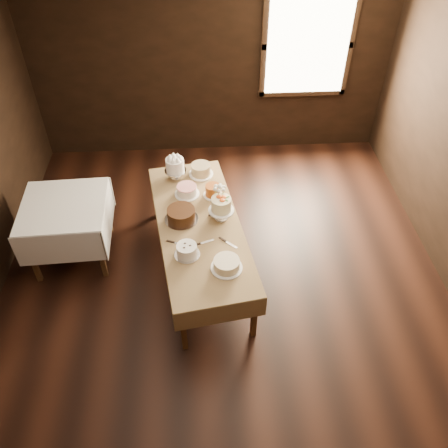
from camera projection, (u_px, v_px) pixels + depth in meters
The scene contains 21 objects.
floor at pixel (225, 299), 5.10m from camera, with size 5.00×6.00×0.01m, color black.
ceiling at pixel (226, 48), 3.19m from camera, with size 5.00×6.00×0.01m, color beige.
wall_back at pixel (211, 61), 6.34m from camera, with size 5.00×0.02×2.80m, color black.
window at pixel (308, 46), 6.21m from camera, with size 1.10×0.05×1.30m, color #FFEABF.
display_table at pixel (199, 227), 5.02m from camera, with size 1.21×2.34×0.69m.
side_table at pixel (64, 211), 5.13m from camera, with size 0.96×0.96×0.78m.
cake_meringue at pixel (175, 169), 5.50m from camera, with size 0.31×0.31×0.28m.
cake_speckled at pixel (201, 170), 5.59m from camera, with size 0.31×0.31×0.14m.
cake_lattice at pixel (187, 191), 5.32m from camera, with size 0.29×0.29×0.11m.
cake_caramel at pixel (213, 191), 5.29m from camera, with size 0.22×0.22×0.14m.
cake_chocolate at pixel (181, 215), 4.99m from camera, with size 0.42×0.42×0.14m.
cake_flowers at pixel (221, 210), 4.97m from camera, with size 0.28×0.28×0.29m.
cake_swirl at pixel (187, 251), 4.60m from camera, with size 0.26×0.26×0.13m.
cake_cream at pixel (227, 264), 4.48m from camera, with size 0.35×0.35×0.11m.
cake_server_a at pixel (207, 242), 4.78m from camera, with size 0.24×0.03×0.01m, color silver.
cake_server_b at pixel (231, 245), 4.75m from camera, with size 0.24×0.03×0.01m, color silver.
cake_server_c at pixel (192, 209), 5.15m from camera, with size 0.24×0.03×0.01m, color silver.
cake_server_d at pixel (214, 207), 5.19m from camera, with size 0.24×0.03×0.01m, color silver.
cake_server_e at pixel (181, 244), 4.75m from camera, with size 0.24×0.03×0.01m, color silver.
flower_vase at pixel (220, 206), 5.09m from camera, with size 0.14×0.14×0.14m, color #2D2823.
flower_bouquet at pixel (219, 193), 4.96m from camera, with size 0.14×0.14×0.20m, color white, non-canonical shape.
Camera 1 is at (-0.21, -3.16, 4.09)m, focal length 37.07 mm.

